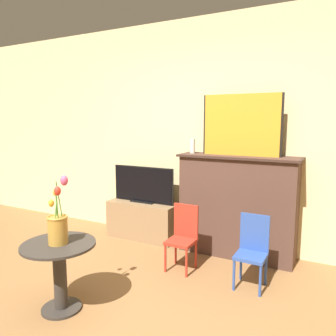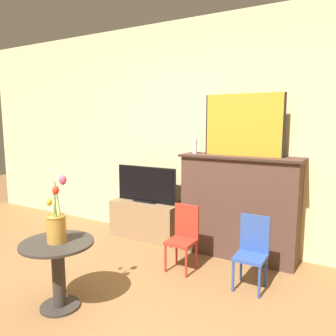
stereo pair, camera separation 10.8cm
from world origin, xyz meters
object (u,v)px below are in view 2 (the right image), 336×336
at_px(chair_red, 184,234).
at_px(vase_tulips, 56,223).
at_px(painting, 243,125).
at_px(chair_blue, 252,249).
at_px(tv_monitor, 146,185).

bearing_deg(chair_red, vase_tulips, -115.54).
bearing_deg(painting, chair_red, -123.61).
bearing_deg(chair_blue, painting, 116.40).
xyz_separation_m(chair_blue, vase_tulips, (-1.25, -1.11, 0.35)).
height_order(tv_monitor, vase_tulips, vase_tulips).
relative_size(painting, chair_blue, 1.31).
distance_m(painting, tv_monitor, 1.46).
bearing_deg(painting, vase_tulips, -118.47).
bearing_deg(chair_blue, vase_tulips, -138.52).
bearing_deg(vase_tulips, chair_red, 64.46).
distance_m(tv_monitor, vase_tulips, 1.74).
bearing_deg(chair_red, painting, 56.39).
xyz_separation_m(painting, vase_tulips, (-0.94, -1.74, -0.75)).
bearing_deg(chair_red, chair_blue, -2.30).
relative_size(tv_monitor, chair_red, 1.30).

